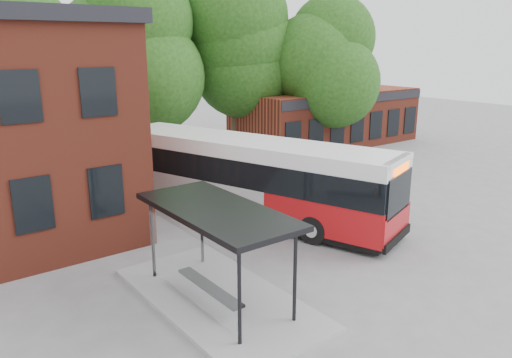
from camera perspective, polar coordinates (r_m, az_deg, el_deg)
ground at (r=18.47m, az=5.82°, el=-8.26°), size 100.00×100.00×0.00m
shop_row at (r=37.83m, az=8.08°, el=7.00°), size 14.00×6.20×4.00m
bus_shelter at (r=14.61m, az=-4.42°, el=-8.60°), size 3.60×7.00×2.90m
bike_rail at (r=31.41m, az=5.77°, el=2.03°), size 5.20×0.10×0.38m
tree_0 at (r=28.89m, az=-26.36°, el=10.06°), size 7.92×7.92×11.00m
tree_1 at (r=31.97m, az=-14.15°, el=10.98°), size 7.92×7.92×10.40m
tree_2 at (r=34.50m, az=-2.55°, el=12.20°), size 7.92×7.92×11.00m
tree_3 at (r=34.72m, az=8.26°, el=10.65°), size 7.04×7.04×9.28m
city_bus at (r=21.54m, az=-0.90°, el=0.08°), size 6.97×13.62×3.41m
bicycle_0 at (r=29.60m, az=1.49°, el=1.71°), size 1.63×0.94×0.81m
bicycle_1 at (r=31.43m, az=3.37°, el=2.66°), size 1.70×0.94×0.99m
bicycle_2 at (r=29.83m, az=4.87°, el=1.93°), size 1.91×0.81×0.97m
bicycle_3 at (r=31.13m, az=3.35°, el=2.63°), size 1.85×0.65×1.09m
bicycle_4 at (r=31.58m, az=4.47°, el=2.64°), size 1.81×0.75×0.93m
bicycle_5 at (r=31.46m, az=7.19°, el=2.68°), size 1.91×0.92×1.10m
bicycle_6 at (r=32.72m, az=5.90°, el=3.04°), size 1.80×0.81×0.91m
bicycle_7 at (r=32.97m, az=10.13°, el=3.02°), size 1.65×0.71×0.96m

